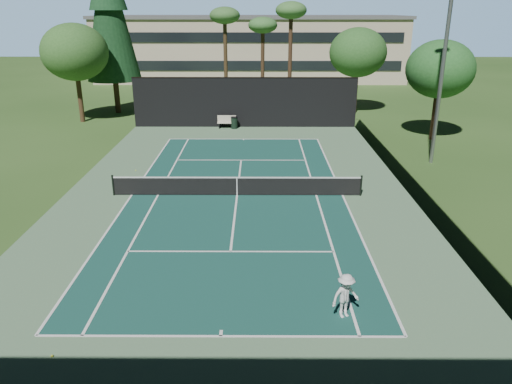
% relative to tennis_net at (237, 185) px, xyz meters
% --- Properties ---
extents(ground, '(160.00, 160.00, 0.00)m').
position_rel_tennis_net_xyz_m(ground, '(0.00, 0.00, -0.56)').
color(ground, '#2F531F').
rests_on(ground, ground).
extents(apron_slab, '(18.00, 32.00, 0.01)m').
position_rel_tennis_net_xyz_m(apron_slab, '(0.00, 0.00, -0.55)').
color(apron_slab, '#587E59').
rests_on(apron_slab, ground).
extents(court_surface, '(10.97, 23.77, 0.01)m').
position_rel_tennis_net_xyz_m(court_surface, '(0.00, 0.00, -0.55)').
color(court_surface, '#16483F').
rests_on(court_surface, ground).
extents(court_lines, '(11.07, 23.87, 0.01)m').
position_rel_tennis_net_xyz_m(court_lines, '(0.00, 0.00, -0.54)').
color(court_lines, white).
rests_on(court_lines, ground).
extents(tennis_net, '(12.90, 0.10, 1.10)m').
position_rel_tennis_net_xyz_m(tennis_net, '(0.00, 0.00, 0.00)').
color(tennis_net, black).
rests_on(tennis_net, ground).
extents(fence, '(18.04, 32.05, 4.03)m').
position_rel_tennis_net_xyz_m(fence, '(0.00, 0.06, 1.45)').
color(fence, black).
rests_on(fence, ground).
extents(player, '(1.10, 0.89, 1.48)m').
position_rel_tennis_net_xyz_m(player, '(3.82, -10.81, 0.18)').
color(player, silver).
rests_on(player, ground).
extents(tennis_ball_a, '(0.08, 0.08, 0.08)m').
position_rel_tennis_net_xyz_m(tennis_ball_a, '(-4.63, -12.82, -0.52)').
color(tennis_ball_a, gold).
rests_on(tennis_ball_a, ground).
extents(tennis_ball_b, '(0.06, 0.06, 0.06)m').
position_rel_tennis_net_xyz_m(tennis_ball_b, '(-3.27, 1.72, -0.53)').
color(tennis_ball_b, '#CCEF36').
rests_on(tennis_ball_b, ground).
extents(tennis_ball_c, '(0.06, 0.06, 0.06)m').
position_rel_tennis_net_xyz_m(tennis_ball_c, '(-0.05, 1.22, -0.53)').
color(tennis_ball_c, '#C8E333').
rests_on(tennis_ball_c, ground).
extents(tennis_ball_d, '(0.07, 0.07, 0.07)m').
position_rel_tennis_net_xyz_m(tennis_ball_d, '(-6.23, 4.13, -0.52)').
color(tennis_ball_d, '#D6F437').
rests_on(tennis_ball_d, ground).
extents(park_bench, '(1.50, 0.45, 1.02)m').
position_rel_tennis_net_xyz_m(park_bench, '(-1.47, 15.61, -0.01)').
color(park_bench, beige).
rests_on(park_bench, ground).
extents(trash_bin, '(0.56, 0.56, 0.95)m').
position_rel_tennis_net_xyz_m(trash_bin, '(-0.85, 15.43, -0.08)').
color(trash_bin, black).
rests_on(trash_bin, ground).
extents(pine_tree, '(4.80, 4.80, 15.00)m').
position_rel_tennis_net_xyz_m(pine_tree, '(-12.00, 22.00, 9.00)').
color(pine_tree, '#422E1C').
rests_on(pine_tree, ground).
extents(palm_a, '(2.80, 2.80, 9.32)m').
position_rel_tennis_net_xyz_m(palm_a, '(-2.00, 24.00, 7.63)').
color(palm_a, '#45321D').
rests_on(palm_a, ground).
extents(palm_b, '(2.80, 2.80, 8.42)m').
position_rel_tennis_net_xyz_m(palm_b, '(1.50, 26.00, 6.80)').
color(palm_b, '#412C1B').
rests_on(palm_b, ground).
extents(palm_c, '(2.80, 2.80, 9.77)m').
position_rel_tennis_net_xyz_m(palm_c, '(4.00, 23.00, 8.05)').
color(palm_c, '#422C1C').
rests_on(palm_c, ground).
extents(decid_tree_a, '(5.12, 5.12, 7.62)m').
position_rel_tennis_net_xyz_m(decid_tree_a, '(10.00, 22.00, 4.86)').
color(decid_tree_a, '#4E3221').
rests_on(decid_tree_a, ground).
extents(decid_tree_b, '(4.80, 4.80, 7.14)m').
position_rel_tennis_net_xyz_m(decid_tree_b, '(14.00, 12.00, 4.52)').
color(decid_tree_b, '#4D2F21').
rests_on(decid_tree_b, ground).
extents(decid_tree_c, '(5.44, 5.44, 8.09)m').
position_rel_tennis_net_xyz_m(decid_tree_c, '(-14.00, 18.00, 5.21)').
color(decid_tree_c, '#4D3521').
rests_on(decid_tree_c, ground).
extents(campus_building, '(40.50, 12.50, 8.30)m').
position_rel_tennis_net_xyz_m(campus_building, '(0.00, 45.98, 3.65)').
color(campus_building, beige).
rests_on(campus_building, ground).
extents(light_pole, '(0.90, 0.25, 12.22)m').
position_rel_tennis_net_xyz_m(light_pole, '(12.00, 6.00, 5.90)').
color(light_pole, '#919499').
rests_on(light_pole, ground).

